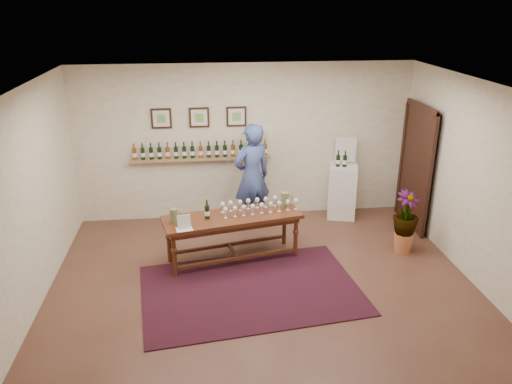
{
  "coord_description": "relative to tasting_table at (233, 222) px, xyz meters",
  "views": [
    {
      "loc": [
        -0.81,
        -6.12,
        3.82
      ],
      "look_at": [
        0.0,
        0.8,
        1.1
      ],
      "focal_mm": 35.0,
      "sensor_mm": 36.0,
      "label": 1
    }
  ],
  "objects": [
    {
      "name": "room_shell",
      "position": [
        2.48,
        1.08,
        0.49
      ],
      "size": [
        6.0,
        6.0,
        6.0
      ],
      "color": "white",
      "rests_on": "ground"
    },
    {
      "name": "person",
      "position": [
        0.42,
        1.15,
        0.31
      ],
      "size": [
        0.81,
        0.68,
        1.88
      ],
      "primitive_type": "imported",
      "rotation": [
        0.0,
        0.0,
        3.53
      ],
      "color": "#3A4E8A",
      "rests_on": "ground"
    },
    {
      "name": "info_sign",
      "position": [
        2.19,
        1.57,
        0.62
      ],
      "size": [
        0.37,
        0.12,
        0.52
      ],
      "primitive_type": "cube",
      "rotation": [
        0.0,
        0.0,
        -0.26
      ],
      "color": "silver",
      "rests_on": "display_pedestal"
    },
    {
      "name": "table_bottles",
      "position": [
        -0.38,
        -0.03,
        0.27
      ],
      "size": [
        0.32,
        0.21,
        0.32
      ],
      "primitive_type": null,
      "rotation": [
        0.0,
        0.0,
        0.12
      ],
      "color": "black",
      "rests_on": "tasting_table"
    },
    {
      "name": "potted_plant",
      "position": [
        2.72,
        -0.08,
        -0.11
      ],
      "size": [
        0.62,
        0.62,
        0.89
      ],
      "rotation": [
        0.0,
        0.0,
        0.41
      ],
      "color": "#BE6B3F",
      "rests_on": "ground"
    },
    {
      "name": "table_glasses",
      "position": [
        0.36,
        0.12,
        0.2
      ],
      "size": [
        1.35,
        0.55,
        0.18
      ],
      "primitive_type": null,
      "rotation": [
        0.0,
        0.0,
        0.19
      ],
      "color": "silver",
      "rests_on": "tasting_table"
    },
    {
      "name": "rug",
      "position": [
        0.18,
        -0.93,
        -0.62
      ],
      "size": [
        3.21,
        2.34,
        0.02
      ],
      "primitive_type": "cube",
      "rotation": [
        0.0,
        0.0,
        0.12
      ],
      "color": "#4F110E",
      "rests_on": "ground"
    },
    {
      "name": "pedestal_bottles",
      "position": [
        2.06,
        1.38,
        0.52
      ],
      "size": [
        0.33,
        0.16,
        0.32
      ],
      "primitive_type": null,
      "rotation": [
        0.0,
        0.0,
        -0.26
      ],
      "color": "black",
      "rests_on": "display_pedestal"
    },
    {
      "name": "display_pedestal",
      "position": [
        2.13,
        1.42,
        -0.13
      ],
      "size": [
        0.61,
        0.61,
        0.99
      ],
      "primitive_type": "cube",
      "rotation": [
        0.0,
        0.0,
        -0.26
      ],
      "color": "silver",
      "rests_on": "ground"
    },
    {
      "name": "menu_card",
      "position": [
        -0.72,
        -0.39,
        0.22
      ],
      "size": [
        0.26,
        0.21,
        0.21
      ],
      "primitive_type": "cube",
      "rotation": [
        0.0,
        0.0,
        0.18
      ],
      "color": "silver",
      "rests_on": "tasting_table"
    },
    {
      "name": "pitcher_left",
      "position": [
        -0.86,
        -0.16,
        0.22
      ],
      "size": [
        0.18,
        0.18,
        0.22
      ],
      "primitive_type": null,
      "rotation": [
        0.0,
        0.0,
        0.35
      ],
      "color": "#676941",
      "rests_on": "tasting_table"
    },
    {
      "name": "tasting_table",
      "position": [
        0.0,
        0.0,
        0.0
      ],
      "size": [
        2.19,
        1.09,
        0.74
      ],
      "rotation": [
        0.0,
        0.0,
        0.21
      ],
      "color": "#441C11",
      "rests_on": "ground"
    },
    {
      "name": "pitcher_right",
      "position": [
        0.85,
        0.26,
        0.23
      ],
      "size": [
        0.16,
        0.16,
        0.24
      ],
      "primitive_type": null,
      "rotation": [
        0.0,
        0.0,
        0.08
      ],
      "color": "#676941",
      "rests_on": "tasting_table"
    },
    {
      "name": "ground",
      "position": [
        0.36,
        -0.78,
        -0.63
      ],
      "size": [
        6.0,
        6.0,
        0.0
      ],
      "primitive_type": "plane",
      "color": "#512F23",
      "rests_on": "ground"
    }
  ]
}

